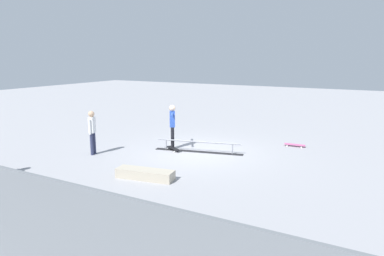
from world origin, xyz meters
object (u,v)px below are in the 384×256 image
skater_main (172,124)px  trash_bin (91,220)px  bystander_white_shirt (92,130)px  grind_rail (198,147)px  skateboard_main (173,148)px  skate_ledge (145,174)px  loose_skateboard_pink (295,145)px

skater_main → trash_bin: skater_main is taller
bystander_white_shirt → skater_main: bearing=120.5°
grind_rail → skateboard_main: bearing=3.1°
skate_ledge → bystander_white_shirt: 3.50m
skater_main → grind_rail: bearing=-116.9°
skater_main → bystander_white_shirt: (2.10, 2.08, -0.08)m
grind_rail → skater_main: 1.36m
skate_ledge → trash_bin: trash_bin is taller
skater_main → bystander_white_shirt: 2.95m
skater_main → trash_bin: 7.10m
skate_ledge → skater_main: (1.10, -3.28, 0.85)m
grind_rail → skate_ledge: 3.35m
skateboard_main → trash_bin: bearing=-44.6°
skater_main → bystander_white_shirt: bearing=104.3°
grind_rail → loose_skateboard_pink: (-2.97, -2.53, -0.11)m
skateboard_main → loose_skateboard_pink: size_ratio=0.99×
skate_ledge → loose_skateboard_pink: bearing=-116.8°
loose_skateboard_pink → bystander_white_shirt: bearing=33.3°
trash_bin → loose_skateboard_pink: bearing=-100.4°
trash_bin → bystander_white_shirt: bearing=-45.9°
skateboard_main → trash_bin: (-2.20, 6.46, 0.39)m
grind_rail → skater_main: bearing=-9.9°
skater_main → loose_skateboard_pink: skater_main is taller
skate_ledge → loose_skateboard_pink: (-2.96, -5.88, -0.07)m
grind_rail → skater_main: size_ratio=1.95×
trash_bin → grind_rail: bearing=-79.4°
skateboard_main → bystander_white_shirt: (2.26, 1.87, 0.83)m
grind_rail → loose_skateboard_pink: 3.91m
grind_rail → bystander_white_shirt: 3.91m
grind_rail → skateboard_main: 0.98m
skater_main → skateboard_main: skater_main is taller
bystander_white_shirt → loose_skateboard_pink: bystander_white_shirt is taller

